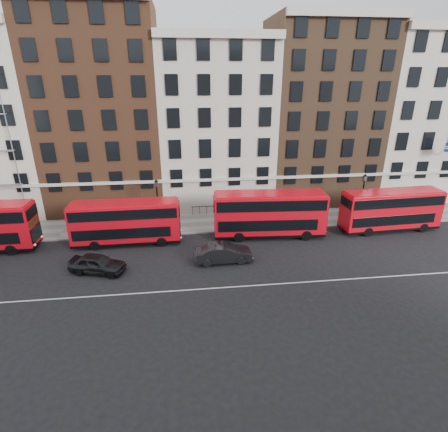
{
  "coord_description": "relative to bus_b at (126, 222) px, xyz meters",
  "views": [
    {
      "loc": [
        -4.01,
        -24.3,
        14.99
      ],
      "look_at": [
        -0.52,
        5.0,
        3.0
      ],
      "focal_mm": 28.0,
      "sensor_mm": 36.0,
      "label": 1
    }
  ],
  "objects": [
    {
      "name": "building_terrace",
      "position": [
        9.29,
        11.35,
        7.99
      ],
      "size": [
        64.0,
        11.95,
        22.0
      ],
      "color": "beige",
      "rests_on": "ground"
    },
    {
      "name": "road_centre_line",
      "position": [
        9.6,
        -8.53,
        -2.24
      ],
      "size": [
        70.0,
        0.12,
        0.01
      ],
      "primitive_type": "cube",
      "color": "white",
      "rests_on": "ground"
    },
    {
      "name": "kerb",
      "position": [
        9.6,
        1.47,
        -2.17
      ],
      "size": [
        80.0,
        0.3,
        0.16
      ],
      "primitive_type": "cube",
      "color": "gray",
      "rests_on": "ground"
    },
    {
      "name": "traffic_light",
      "position": [
        30.75,
        1.67,
        0.2
      ],
      "size": [
        0.25,
        0.45,
        3.27
      ],
      "color": "black",
      "rests_on": "pavement"
    },
    {
      "name": "car_front",
      "position": [
        8.65,
        -4.54,
        -1.43
      ],
      "size": [
        5.01,
        1.9,
        1.63
      ],
      "primitive_type": "imported",
      "rotation": [
        0.0,
        0.0,
        1.61
      ],
      "color": "black",
      "rests_on": "ground"
    },
    {
      "name": "bus_d",
      "position": [
        26.31,
        -0.0,
        0.03
      ],
      "size": [
        10.25,
        2.97,
        4.26
      ],
      "rotation": [
        0.0,
        0.0,
        0.05
      ],
      "color": "red",
      "rests_on": "ground"
    },
    {
      "name": "bus_c",
      "position": [
        13.67,
        0.0,
        0.19
      ],
      "size": [
        10.96,
        3.27,
        4.55
      ],
      "rotation": [
        0.0,
        0.0,
        -0.06
      ],
      "color": "red",
      "rests_on": "ground"
    },
    {
      "name": "iron_railings",
      "position": [
        9.6,
        6.17,
        -1.6
      ],
      "size": [
        6.6,
        0.06,
        1.0
      ],
      "primitive_type": null,
      "color": "black",
      "rests_on": "pavement"
    },
    {
      "name": "bus_b",
      "position": [
        0.0,
        0.0,
        0.0
      ],
      "size": [
        10.01,
        2.53,
        4.19
      ],
      "rotation": [
        0.0,
        0.0,
        0.01
      ],
      "color": "red",
      "rests_on": "ground"
    },
    {
      "name": "lamp_post_left",
      "position": [
        2.86,
        2.74,
        0.83
      ],
      "size": [
        0.44,
        0.44,
        5.33
      ],
      "color": "black",
      "rests_on": "pavement"
    },
    {
      "name": "ground",
      "position": [
        9.6,
        -6.53,
        -2.25
      ],
      "size": [
        120.0,
        120.0,
        0.0
      ],
      "primitive_type": "plane",
      "color": "black",
      "rests_on": "ground"
    },
    {
      "name": "lamp_post_right",
      "position": [
        24.27,
        2.22,
        0.83
      ],
      "size": [
        0.44,
        0.44,
        5.33
      ],
      "color": "black",
      "rests_on": "pavement"
    },
    {
      "name": "car_rear",
      "position": [
        -1.69,
        -5.09,
        -1.47
      ],
      "size": [
        4.88,
        3.02,
        1.55
      ],
      "primitive_type": "imported",
      "rotation": [
        0.0,
        0.0,
        1.29
      ],
      "color": "black",
      "rests_on": "ground"
    },
    {
      "name": "pavement",
      "position": [
        9.6,
        3.97,
        -2.17
      ],
      "size": [
        80.0,
        5.0,
        0.15
      ],
      "primitive_type": "cube",
      "color": "slate",
      "rests_on": "ground"
    }
  ]
}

